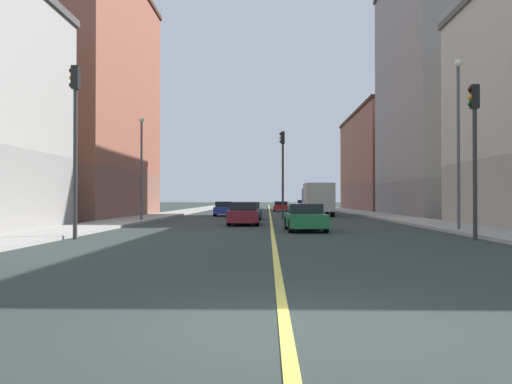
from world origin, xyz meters
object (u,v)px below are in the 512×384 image
at_px(building_left_mid, 455,89).
at_px(traffic_light_left_near, 474,139).
at_px(car_maroon, 244,214).
at_px(building_left_far, 394,161).
at_px(car_white, 304,205).
at_px(car_green, 305,218).
at_px(traffic_light_median_far, 283,163).
at_px(car_teal, 249,211).
at_px(building_right_midblock, 71,96).
at_px(traffic_light_right_near, 75,128).
at_px(street_lamp_right_near, 141,157).
at_px(car_blue, 224,209).
at_px(box_truck, 318,198).
at_px(street_lamp_left_near, 458,128).
at_px(car_red, 281,206).

distance_m(building_left_mid, traffic_light_left_near, 29.88).
bearing_deg(building_left_mid, car_maroon, -138.25).
xyz_separation_m(building_left_far, car_white, (-12.09, -1.02, -5.82)).
bearing_deg(car_green, building_left_far, 71.57).
relative_size(traffic_light_median_far, car_teal, 1.44).
bearing_deg(traffic_light_median_far, car_maroon, -107.31).
distance_m(building_right_midblock, traffic_light_right_near, 25.63).
xyz_separation_m(traffic_light_right_near, car_white, (12.18, 49.43, -3.62)).
bearing_deg(car_white, street_lamp_right_near, -110.85).
bearing_deg(traffic_light_right_near, car_blue, 82.60).
height_order(building_left_mid, car_blue, building_left_mid).
height_order(traffic_light_median_far, street_lamp_right_near, street_lamp_right_near).
bearing_deg(car_white, building_left_mid, -61.14).
height_order(building_left_far, car_blue, building_left_far).
relative_size(building_left_far, traffic_light_left_near, 4.37).
height_order(building_left_mid, car_teal, building_left_mid).
height_order(building_left_mid, box_truck, building_left_mid).
relative_size(car_white, car_maroon, 0.97).
bearing_deg(street_lamp_left_near, building_left_mid, 70.92).
distance_m(traffic_light_right_near, car_green, 11.34).
xyz_separation_m(street_lamp_right_near, car_teal, (7.04, 4.66, -3.70)).
bearing_deg(building_right_midblock, building_left_far, 39.25).
height_order(building_left_mid, car_white, building_left_mid).
bearing_deg(traffic_light_right_near, car_teal, 72.77).
height_order(building_left_far, box_truck, building_left_far).
relative_size(traffic_light_right_near, car_teal, 1.47).
height_order(building_right_midblock, car_white, building_right_midblock).
bearing_deg(car_maroon, car_red, 84.73).
relative_size(building_left_far, car_green, 6.19).
bearing_deg(car_teal, car_white, 78.42).
bearing_deg(car_teal, car_red, 82.99).
height_order(street_lamp_right_near, car_blue, street_lamp_right_near).
bearing_deg(building_left_far, car_teal, -120.51).
bearing_deg(traffic_light_median_far, traffic_light_left_near, -70.76).
relative_size(street_lamp_right_near, box_truck, 1.06).
xyz_separation_m(building_left_mid, box_truck, (-12.38, -0.46, -9.78)).
distance_m(street_lamp_left_near, car_red, 40.20).
bearing_deg(car_green, car_red, 90.34).
xyz_separation_m(street_lamp_right_near, box_truck, (12.88, 12.17, -2.77)).
distance_m(car_white, box_truck, 22.41).
xyz_separation_m(building_left_far, car_teal, (-18.22, -30.92, -5.85)).
xyz_separation_m(building_right_midblock, traffic_light_right_near, (8.93, -23.32, -5.80)).
relative_size(car_white, car_teal, 0.97).
xyz_separation_m(car_green, car_blue, (-5.73, 21.82, -0.01)).
distance_m(car_red, box_truck, 17.06).
relative_size(car_green, car_red, 1.05).
xyz_separation_m(building_right_midblock, car_white, (21.11, 26.11, -9.43)).
relative_size(building_left_far, street_lamp_left_near, 3.26).
bearing_deg(building_right_midblock, traffic_light_left_near, -43.89).
xyz_separation_m(traffic_light_right_near, box_truck, (11.89, 27.04, -2.72)).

